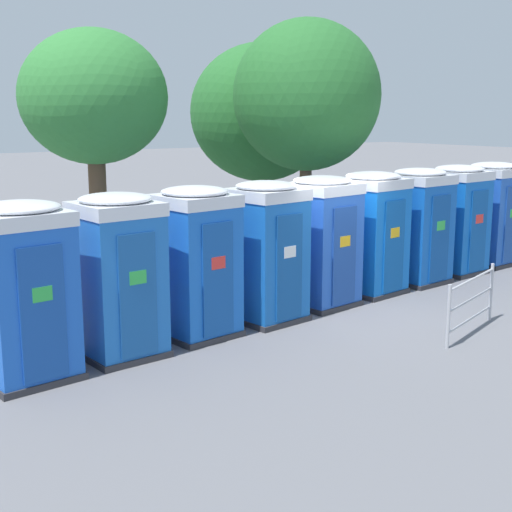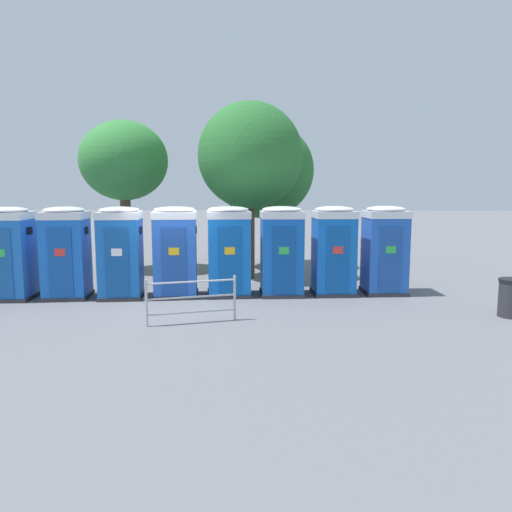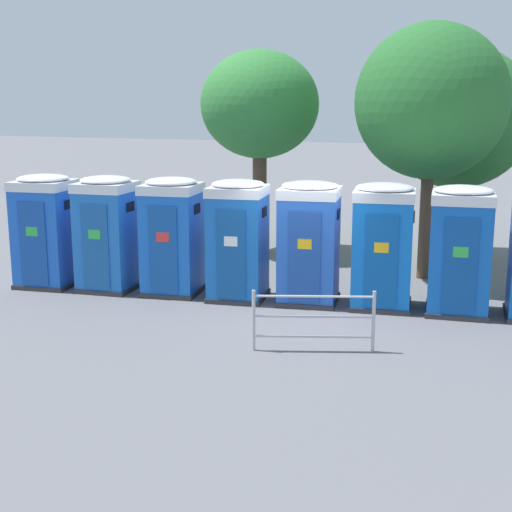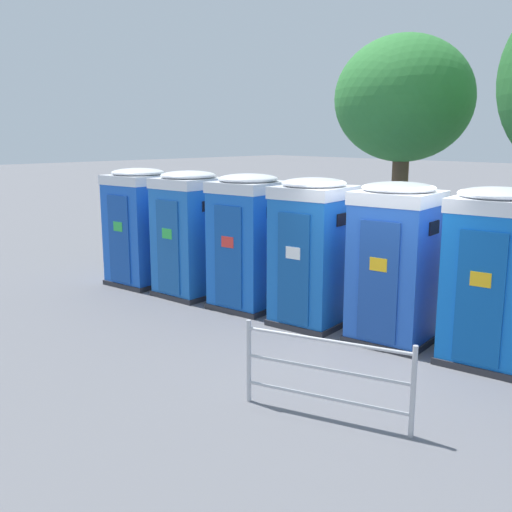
{
  "view_description": "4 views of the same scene",
  "coord_description": "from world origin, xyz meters",
  "px_view_note": "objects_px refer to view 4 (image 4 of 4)",
  "views": [
    {
      "loc": [
        -8.68,
        -10.16,
        3.7
      ],
      "look_at": [
        -1.75,
        0.12,
        1.21
      ],
      "focal_mm": 50.0,
      "sensor_mm": 36.0,
      "label": 1
    },
    {
      "loc": [
        2.9,
        -13.39,
        3.0
      ],
      "look_at": [
        2.21,
        0.61,
        1.13
      ],
      "focal_mm": 35.0,
      "sensor_mm": 36.0,
      "label": 2
    },
    {
      "loc": [
        4.12,
        -13.46,
        4.09
      ],
      "look_at": [
        -1.15,
        0.2,
        0.94
      ],
      "focal_mm": 50.0,
      "sensor_mm": 36.0,
      "label": 3
    },
    {
      "loc": [
        4.99,
        -7.59,
        3.27
      ],
      "look_at": [
        -2.79,
        -0.0,
        1.04
      ],
      "focal_mm": 42.0,
      "sensor_mm": 36.0,
      "label": 4
    }
  ],
  "objects_px": {
    "portapotty_0": "(140,226)",
    "street_tree_1": "(404,100)",
    "portapotty_1": "(189,233)",
    "event_barrier": "(326,372)",
    "portapotty_3": "(312,252)",
    "portapotty_4": "(395,262)",
    "portapotty_2": "(248,241)",
    "portapotty_5": "(493,276)"
  },
  "relations": [
    {
      "from": "portapotty_5",
      "to": "street_tree_1",
      "type": "distance_m",
      "value": 6.59
    },
    {
      "from": "portapotty_1",
      "to": "portapotty_5",
      "type": "distance_m",
      "value": 6.0
    },
    {
      "from": "portapotty_2",
      "to": "portapotty_3",
      "type": "distance_m",
      "value": 1.5
    },
    {
      "from": "portapotty_5",
      "to": "event_barrier",
      "type": "xyz_separation_m",
      "value": [
        -0.53,
        -3.06,
        -0.72
      ]
    },
    {
      "from": "portapotty_0",
      "to": "portapotty_4",
      "type": "relative_size",
      "value": 1.0
    },
    {
      "from": "event_barrier",
      "to": "portapotty_5",
      "type": "bearing_deg",
      "value": 80.15
    },
    {
      "from": "portapotty_5",
      "to": "street_tree_1",
      "type": "bearing_deg",
      "value": 135.24
    },
    {
      "from": "portapotty_2",
      "to": "portapotty_5",
      "type": "bearing_deg",
      "value": 7.04
    },
    {
      "from": "portapotty_3",
      "to": "portapotty_5",
      "type": "height_order",
      "value": "same"
    },
    {
      "from": "portapotty_1",
      "to": "street_tree_1",
      "type": "height_order",
      "value": "street_tree_1"
    },
    {
      "from": "portapotty_5",
      "to": "portapotty_4",
      "type": "bearing_deg",
      "value": -172.51
    },
    {
      "from": "portapotty_2",
      "to": "event_barrier",
      "type": "distance_m",
      "value": 4.72
    },
    {
      "from": "portapotty_2",
      "to": "street_tree_1",
      "type": "xyz_separation_m",
      "value": [
        0.21,
        4.77,
        2.73
      ]
    },
    {
      "from": "portapotty_2",
      "to": "portapotty_5",
      "type": "xyz_separation_m",
      "value": [
        4.47,
        0.55,
        -0.0
      ]
    },
    {
      "from": "portapotty_5",
      "to": "street_tree_1",
      "type": "xyz_separation_m",
      "value": [
        -4.26,
        4.22,
        2.73
      ]
    },
    {
      "from": "portapotty_0",
      "to": "street_tree_1",
      "type": "height_order",
      "value": "street_tree_1"
    },
    {
      "from": "portapotty_4",
      "to": "portapotty_5",
      "type": "height_order",
      "value": "same"
    },
    {
      "from": "portapotty_3",
      "to": "portapotty_2",
      "type": "bearing_deg",
      "value": -176.26
    },
    {
      "from": "street_tree_1",
      "to": "portapotty_1",
      "type": "bearing_deg",
      "value": -108.68
    },
    {
      "from": "portapotty_4",
      "to": "event_barrier",
      "type": "bearing_deg",
      "value": -71.5
    },
    {
      "from": "portapotty_4",
      "to": "portapotty_5",
      "type": "distance_m",
      "value": 1.5
    },
    {
      "from": "portapotty_1",
      "to": "event_barrier",
      "type": "height_order",
      "value": "portapotty_1"
    },
    {
      "from": "portapotty_1",
      "to": "event_barrier",
      "type": "bearing_deg",
      "value": -22.75
    },
    {
      "from": "portapotty_5",
      "to": "event_barrier",
      "type": "relative_size",
      "value": 1.3
    },
    {
      "from": "portapotty_1",
      "to": "portapotty_3",
      "type": "bearing_deg",
      "value": 6.31
    },
    {
      "from": "portapotty_0",
      "to": "portapotty_1",
      "type": "height_order",
      "value": "same"
    },
    {
      "from": "portapotty_1",
      "to": "event_barrier",
      "type": "xyz_separation_m",
      "value": [
        5.42,
        -2.27,
        -0.72
      ]
    },
    {
      "from": "portapotty_0",
      "to": "street_tree_1",
      "type": "relative_size",
      "value": 0.46
    },
    {
      "from": "portapotty_0",
      "to": "portapotty_1",
      "type": "xyz_separation_m",
      "value": [
        1.49,
        0.2,
        0.0
      ]
    },
    {
      "from": "portapotty_0",
      "to": "portapotty_2",
      "type": "xyz_separation_m",
      "value": [
        2.97,
        0.43,
        0.0
      ]
    },
    {
      "from": "portapotty_0",
      "to": "event_barrier",
      "type": "xyz_separation_m",
      "value": [
        6.91,
        -2.07,
        -0.72
      ]
    },
    {
      "from": "portapotty_2",
      "to": "street_tree_1",
      "type": "relative_size",
      "value": 0.46
    },
    {
      "from": "portapotty_1",
      "to": "street_tree_1",
      "type": "relative_size",
      "value": 0.46
    },
    {
      "from": "portapotty_3",
      "to": "event_barrier",
      "type": "xyz_separation_m",
      "value": [
        2.44,
        -2.6,
        -0.72
      ]
    },
    {
      "from": "portapotty_3",
      "to": "portapotty_4",
      "type": "relative_size",
      "value": 1.0
    },
    {
      "from": "portapotty_2",
      "to": "portapotty_0",
      "type": "bearing_deg",
      "value": -171.75
    },
    {
      "from": "portapotty_2",
      "to": "street_tree_1",
      "type": "distance_m",
      "value": 5.5
    },
    {
      "from": "portapotty_3",
      "to": "event_barrier",
      "type": "bearing_deg",
      "value": -46.88
    },
    {
      "from": "portapotty_1",
      "to": "portapotty_2",
      "type": "bearing_deg",
      "value": 8.89
    },
    {
      "from": "portapotty_0",
      "to": "street_tree_1",
      "type": "xyz_separation_m",
      "value": [
        3.18,
        5.21,
        2.73
      ]
    },
    {
      "from": "event_barrier",
      "to": "portapotty_4",
      "type": "bearing_deg",
      "value": 108.5
    },
    {
      "from": "portapotty_5",
      "to": "street_tree_1",
      "type": "height_order",
      "value": "street_tree_1"
    }
  ]
}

